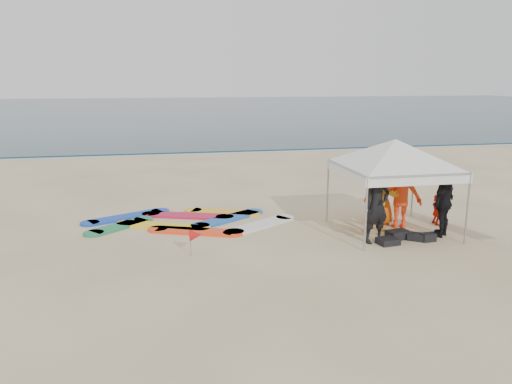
{
  "coord_description": "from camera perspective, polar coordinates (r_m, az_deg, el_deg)",
  "views": [
    {
      "loc": [
        -2.38,
        -9.61,
        4.03
      ],
      "look_at": [
        0.13,
        2.6,
        1.2
      ],
      "focal_mm": 35.0,
      "sensor_mm": 36.0,
      "label": 1
    }
  ],
  "objects": [
    {
      "name": "person_orange_b",
      "position": [
        14.44,
        14.12,
        0.04
      ],
      "size": [
        1.04,
        0.8,
        1.88
      ],
      "primitive_type": "imported",
      "rotation": [
        0.0,
        0.0,
        2.9
      ],
      "color": "#CD5C12",
      "rests_on": "ground"
    },
    {
      "name": "person_black_b",
      "position": [
        13.81,
        20.65,
        -1.04
      ],
      "size": [
        1.14,
        1.02,
        1.85
      ],
      "primitive_type": "imported",
      "rotation": [
        0.0,
        0.0,
        3.8
      ],
      "color": "black",
      "rests_on": "ground"
    },
    {
      "name": "surfboard_spread",
      "position": [
        14.5,
        -7.74,
        -3.32
      ],
      "size": [
        5.84,
        3.21,
        0.07
      ],
      "color": "silver",
      "rests_on": "ground"
    },
    {
      "name": "person_seated",
      "position": [
        15.0,
        20.03,
        -1.84
      ],
      "size": [
        0.35,
        0.84,
        0.88
      ],
      "primitive_type": "imported",
      "rotation": [
        0.0,
        0.0,
        1.45
      ],
      "color": "#F63215",
      "rests_on": "ground"
    },
    {
      "name": "ocean",
      "position": [
        69.77,
        -9.76,
        9.32
      ],
      "size": [
        160.0,
        84.0,
        0.08
      ],
      "primitive_type": "cube",
      "color": "#0C2633",
      "rests_on": "ground"
    },
    {
      "name": "marker_pennant",
      "position": [
        11.68,
        -6.93,
        -4.93
      ],
      "size": [
        0.28,
        0.28,
        0.64
      ],
      "color": "#A5A5A8",
      "rests_on": "ground"
    },
    {
      "name": "ground",
      "position": [
        10.69,
        2.17,
        -9.36
      ],
      "size": [
        120.0,
        120.0,
        0.0
      ],
      "primitive_type": "plane",
      "color": "beige",
      "rests_on": "ground"
    },
    {
      "name": "canopy_tent",
      "position": [
        13.54,
        15.7,
        5.77
      ],
      "size": [
        3.79,
        3.79,
        2.86
      ],
      "color": "#A5A5A8",
      "rests_on": "ground"
    },
    {
      "name": "person_black_a",
      "position": [
        12.75,
        13.62,
        -1.47
      ],
      "size": [
        0.79,
        0.61,
        1.94
      ],
      "primitive_type": "imported",
      "rotation": [
        0.0,
        0.0,
        0.22
      ],
      "color": "black",
      "rests_on": "ground"
    },
    {
      "name": "person_orange_a",
      "position": [
        14.27,
        16.19,
        -0.2
      ],
      "size": [
        1.35,
        0.97,
        1.9
      ],
      "primitive_type": "imported",
      "rotation": [
        0.0,
        0.0,
        2.91
      ],
      "color": "#FC3E16",
      "rests_on": "ground"
    },
    {
      "name": "gear_pile",
      "position": [
        13.29,
        16.54,
        -4.98
      ],
      "size": [
        1.57,
        0.82,
        0.22
      ],
      "color": "black",
      "rests_on": "ground"
    },
    {
      "name": "person_yellow",
      "position": [
        13.6,
        14.17,
        -0.67
      ],
      "size": [
        0.97,
        0.77,
        1.92
      ],
      "primitive_type": "imported",
      "rotation": [
        0.0,
        0.0,
        0.05
      ],
      "color": "gold",
      "rests_on": "ground"
    },
    {
      "name": "shoreline_foam",
      "position": [
        28.21,
        -6.66,
        4.49
      ],
      "size": [
        160.0,
        1.2,
        0.01
      ],
      "primitive_type": "cube",
      "color": "silver",
      "rests_on": "ground"
    }
  ]
}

